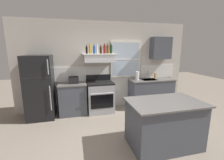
# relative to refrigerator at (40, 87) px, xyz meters

# --- Properties ---
(ground_plane) EXTENTS (16.00, 16.00, 0.00)m
(ground_plane) POSITION_rel_refrigerator_xyz_m (1.90, -1.84, -0.86)
(ground_plane) COLOR gray
(back_wall) EXTENTS (5.40, 0.11, 2.70)m
(back_wall) POSITION_rel_refrigerator_xyz_m (1.93, 0.39, 0.49)
(back_wall) COLOR beige
(back_wall) RESTS_ON ground_plane
(refrigerator) EXTENTS (0.70, 0.72, 1.72)m
(refrigerator) POSITION_rel_refrigerator_xyz_m (0.00, 0.00, 0.00)
(refrigerator) COLOR black
(refrigerator) RESTS_ON ground_plane
(counter_left_of_stove) EXTENTS (0.79, 0.63, 0.91)m
(counter_left_of_stove) POSITION_rel_refrigerator_xyz_m (0.85, 0.06, -0.40)
(counter_left_of_stove) COLOR #474C56
(counter_left_of_stove) RESTS_ON ground_plane
(toaster) EXTENTS (0.30, 0.20, 0.19)m
(toaster) POSITION_rel_refrigerator_xyz_m (0.89, 0.07, 0.15)
(toaster) COLOR black
(toaster) RESTS_ON counter_left_of_stove
(stove_range) EXTENTS (0.76, 0.69, 1.09)m
(stove_range) POSITION_rel_refrigerator_xyz_m (1.65, 0.02, -0.39)
(stove_range) COLOR #9EA0A5
(stove_range) RESTS_ON ground_plane
(range_hood_shelf) EXTENTS (0.96, 0.52, 0.24)m
(range_hood_shelf) POSITION_rel_refrigerator_xyz_m (1.65, 0.12, 0.76)
(range_hood_shelf) COLOR silver
(bottle_balsamic_dark) EXTENTS (0.06, 0.06, 0.24)m
(bottle_balsamic_dark) POSITION_rel_refrigerator_xyz_m (1.30, 0.14, 0.99)
(bottle_balsamic_dark) COLOR black
(bottle_balsamic_dark) RESTS_ON range_hood_shelf
(bottle_champagne_gold_foil) EXTENTS (0.08, 0.08, 0.29)m
(bottle_champagne_gold_foil) POSITION_rel_refrigerator_xyz_m (1.39, 0.10, 1.01)
(bottle_champagne_gold_foil) COLOR #B29333
(bottle_champagne_gold_foil) RESTS_ON range_hood_shelf
(bottle_blue_liqueur) EXTENTS (0.07, 0.07, 0.26)m
(bottle_blue_liqueur) POSITION_rel_refrigerator_xyz_m (1.50, 0.08, 0.99)
(bottle_blue_liqueur) COLOR #1E478C
(bottle_blue_liqueur) RESTS_ON range_hood_shelf
(bottle_clear_tall) EXTENTS (0.06, 0.06, 0.30)m
(bottle_clear_tall) POSITION_rel_refrigerator_xyz_m (1.59, 0.09, 1.01)
(bottle_clear_tall) COLOR silver
(bottle_clear_tall) RESTS_ON range_hood_shelf
(bottle_brown_stout) EXTENTS (0.06, 0.06, 0.25)m
(bottle_brown_stout) POSITION_rel_refrigerator_xyz_m (1.70, 0.15, 0.99)
(bottle_brown_stout) COLOR #381E0F
(bottle_brown_stout) RESTS_ON range_hood_shelf
(bottle_red_label_wine) EXTENTS (0.07, 0.07, 0.29)m
(bottle_red_label_wine) POSITION_rel_refrigerator_xyz_m (1.81, 0.08, 1.01)
(bottle_red_label_wine) COLOR maroon
(bottle_red_label_wine) RESTS_ON range_hood_shelf
(bottle_amber_wine) EXTENTS (0.07, 0.07, 0.28)m
(bottle_amber_wine) POSITION_rel_refrigerator_xyz_m (1.91, 0.13, 1.00)
(bottle_amber_wine) COLOR brown
(bottle_amber_wine) RESTS_ON range_hood_shelf
(bottle_dark_green_wine) EXTENTS (0.07, 0.07, 0.31)m
(bottle_dark_green_wine) POSITION_rel_refrigerator_xyz_m (2.02, 0.15, 1.01)
(bottle_dark_green_wine) COLOR #143819
(bottle_dark_green_wine) RESTS_ON range_hood_shelf
(counter_right_with_sink) EXTENTS (1.43, 0.63, 0.91)m
(counter_right_with_sink) POSITION_rel_refrigerator_xyz_m (3.35, 0.06, -0.40)
(counter_right_with_sink) COLOR #474C56
(counter_right_with_sink) RESTS_ON ground_plane
(sink_faucet) EXTENTS (0.03, 0.17, 0.28)m
(sink_faucet) POSITION_rel_refrigerator_xyz_m (3.25, 0.16, 0.23)
(sink_faucet) COLOR silver
(sink_faucet) RESTS_ON counter_right_with_sink
(paper_towel_roll) EXTENTS (0.11, 0.11, 0.27)m
(paper_towel_roll) POSITION_rel_refrigerator_xyz_m (2.85, 0.06, 0.19)
(paper_towel_roll) COLOR white
(paper_towel_roll) RESTS_ON counter_right_with_sink
(dish_soap_bottle) EXTENTS (0.06, 0.06, 0.18)m
(dish_soap_bottle) POSITION_rel_refrigerator_xyz_m (3.53, 0.16, 0.14)
(dish_soap_bottle) COLOR orange
(dish_soap_bottle) RESTS_ON counter_right_with_sink
(kitchen_island) EXTENTS (1.40, 0.90, 0.91)m
(kitchen_island) POSITION_rel_refrigerator_xyz_m (2.57, -1.93, -0.40)
(kitchen_island) COLOR #474C56
(kitchen_island) RESTS_ON ground_plane
(upper_cabinet_right) EXTENTS (0.64, 0.32, 0.70)m
(upper_cabinet_right) POSITION_rel_refrigerator_xyz_m (3.70, 0.20, 1.04)
(upper_cabinet_right) COLOR #474C56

